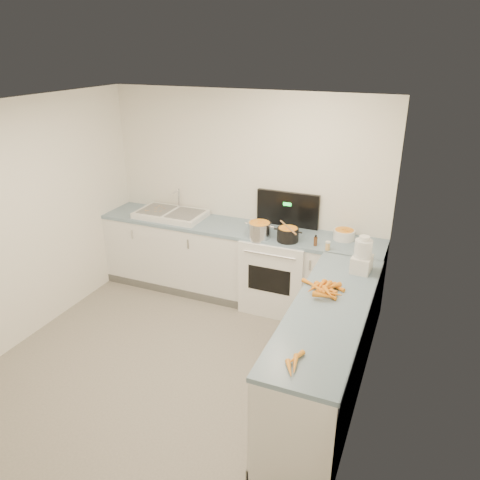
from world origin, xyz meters
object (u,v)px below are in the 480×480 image
at_px(spice_jar, 328,246).
at_px(extract_bottle, 315,241).
at_px(sink, 171,214).
at_px(black_pot, 288,235).
at_px(food_processor, 362,257).
at_px(stove, 278,270).
at_px(steel_pot, 259,231).
at_px(mixing_bowl, 344,235).

bearing_deg(spice_jar, extract_bottle, 155.77).
height_order(sink, extract_bottle, sink).
xyz_separation_m(black_pot, food_processor, (0.88, -0.45, 0.09)).
distance_m(stove, food_processor, 1.35).
relative_size(spice_jar, food_processor, 0.23).
bearing_deg(black_pot, steel_pot, -177.18).
height_order(stove, black_pot, stove).
xyz_separation_m(mixing_bowl, extract_bottle, (-0.25, -0.30, -0.01)).
distance_m(steel_pot, black_pot, 0.33).
height_order(sink, spice_jar, sink).
relative_size(steel_pot, extract_bottle, 2.70).
bearing_deg(extract_bottle, mixing_bowl, 50.13).
relative_size(steel_pot, spice_jar, 3.20).
distance_m(mixing_bowl, spice_jar, 0.38).
distance_m(sink, steel_pot, 1.28).
relative_size(stove, extract_bottle, 13.81).
relative_size(mixing_bowl, spice_jar, 2.89).
height_order(stove, extract_bottle, stove).
bearing_deg(food_processor, sink, 165.77).
xyz_separation_m(stove, extract_bottle, (0.47, -0.17, 0.51)).
height_order(black_pot, spice_jar, black_pot).
relative_size(sink, spice_jar, 10.36).
distance_m(sink, spice_jar, 2.08).
height_order(black_pot, mixing_bowl, black_pot).
bearing_deg(steel_pot, spice_jar, -4.22).
relative_size(sink, steel_pot, 3.24).
bearing_deg(extract_bottle, steel_pot, -179.27).
xyz_separation_m(sink, food_processor, (2.48, -0.63, 0.12)).
xyz_separation_m(stove, sink, (-1.45, 0.02, 0.50)).
xyz_separation_m(black_pot, mixing_bowl, (0.57, 0.29, -0.01)).
bearing_deg(black_pot, mixing_bowl, 27.19).
xyz_separation_m(sink, mixing_bowl, (2.17, 0.11, 0.02)).
bearing_deg(stove, sink, 179.38).
bearing_deg(black_pot, extract_bottle, -1.45).
xyz_separation_m(extract_bottle, food_processor, (0.56, -0.44, 0.11)).
height_order(steel_pot, black_pot, steel_pot).
xyz_separation_m(steel_pot, food_processor, (1.21, -0.43, 0.08)).
relative_size(steel_pot, mixing_bowl, 1.11).
relative_size(stove, steel_pot, 5.12).
bearing_deg(food_processor, spice_jar, 137.72).
bearing_deg(stove, food_processor, -30.79).
distance_m(black_pot, extract_bottle, 0.32).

